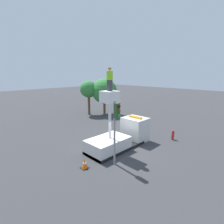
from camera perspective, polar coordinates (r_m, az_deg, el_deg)
The scene contains 8 objects.
ground_plane at distance 15.34m, azimuth 1.20°, elevation -11.80°, with size 120.00×120.00×0.00m, color #38383A.
bucket_truck at distance 15.42m, azimuth 2.98°, elevation -7.71°, with size 6.26×2.25×4.98m.
worker at distance 13.47m, azimuth -0.74°, elevation 10.59°, with size 0.40×0.26×1.75m.
traffic_light_pole at distance 11.68m, azimuth 1.37°, elevation -2.75°, with size 0.34×0.57×4.58m.
fire_hydrant at distance 18.01m, azimuth 19.24°, elevation -7.13°, with size 0.48×0.24×0.95m.
traffic_cone_rear at distance 12.50m, azimuth -8.94°, elevation -16.34°, with size 0.51×0.51×0.69m.
tree_left_bg at distance 26.77m, azimuth -2.52°, elevation 6.83°, with size 3.82×3.82×5.53m.
tree_right_bg at distance 26.75m, azimuth -7.66°, elevation 7.32°, with size 2.55×2.55×5.22m.
Camera 1 is at (-10.10, -9.61, 6.38)m, focal length 28.00 mm.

